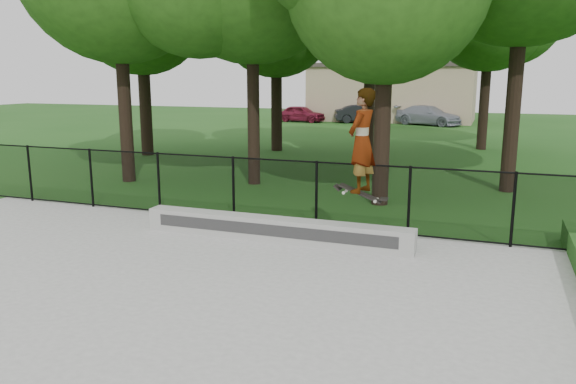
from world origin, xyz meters
name	(u,v)px	position (x,y,z in m)	size (l,w,h in m)	color
ground	(46,326)	(0.00, 0.00, 0.00)	(100.00, 100.00, 0.00)	#1A4B15
concrete_slab	(46,324)	(0.00, 0.00, 0.03)	(14.00, 12.00, 0.06)	gray
grind_ledge	(274,229)	(1.48, 4.70, 0.30)	(5.68, 0.40, 0.47)	#9C9C97
car_a	(301,114)	(-8.04, 34.13, 0.61)	(1.45, 3.57, 1.23)	maroon
car_b	(362,114)	(-3.61, 34.92, 0.65)	(1.37, 3.57, 1.30)	black
car_c	(428,115)	(1.16, 34.47, 0.67)	(1.89, 4.27, 1.35)	gray
skater_airborne	(362,142)	(3.28, 4.57, 2.16)	(0.80, 0.79, 2.14)	black
chainlink_fence	(233,188)	(0.00, 5.90, 0.81)	(16.06, 0.06, 1.50)	black
distant_building	(392,92)	(-2.00, 38.00, 2.16)	(12.40, 6.40, 4.30)	tan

